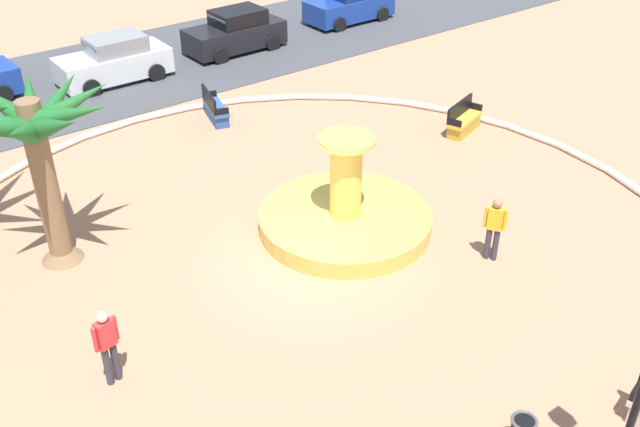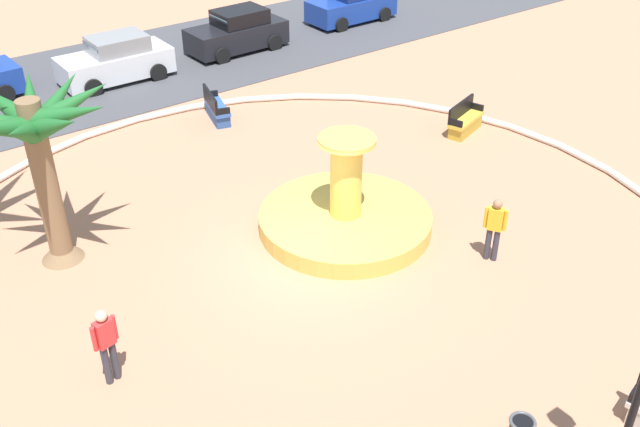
% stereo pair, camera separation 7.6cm
% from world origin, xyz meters
% --- Properties ---
extents(ground_plane, '(80.00, 80.00, 0.00)m').
position_xyz_m(ground_plane, '(0.00, 0.00, 0.00)').
color(ground_plane, tan).
extents(plaza_curb, '(19.18, 19.18, 0.20)m').
position_xyz_m(plaza_curb, '(0.00, 0.00, 0.10)').
color(plaza_curb, silver).
rests_on(plaza_curb, ground).
extents(street_asphalt, '(48.00, 8.00, 0.03)m').
position_xyz_m(street_asphalt, '(0.00, 13.99, 0.01)').
color(street_asphalt, '#424247').
rests_on(street_asphalt, ground).
extents(fountain, '(4.34, 4.34, 2.54)m').
position_xyz_m(fountain, '(1.49, 0.48, 0.35)').
color(fountain, gold).
rests_on(fountain, ground).
extents(palm_tree_by_curb, '(3.59, 3.58, 4.32)m').
position_xyz_m(palm_tree_by_curb, '(-4.66, 3.47, 3.19)').
color(palm_tree_by_curb, brown).
rests_on(palm_tree_by_curb, ground).
extents(bench_north, '(1.68, 0.96, 1.00)m').
position_xyz_m(bench_north, '(7.98, 2.57, 0.35)').
color(bench_north, gold).
rests_on(bench_north, ground).
extents(bench_southeast, '(0.90, 1.68, 1.00)m').
position_xyz_m(bench_southeast, '(2.17, 8.09, 0.35)').
color(bench_southeast, '#335BA8').
rests_on(bench_southeast, ground).
extents(person_cyclist_photo, '(0.35, 0.46, 1.64)m').
position_xyz_m(person_cyclist_photo, '(3.42, -2.63, 0.92)').
color(person_cyclist_photo, '#33333D').
rests_on(person_cyclist_photo, ground).
extents(person_pedestrian_stroll, '(0.52, 0.27, 1.69)m').
position_xyz_m(person_pedestrian_stroll, '(-5.35, -1.01, 0.95)').
color(person_pedestrian_stroll, '#33333D').
rests_on(person_pedestrian_stroll, ground).
extents(parked_car_second, '(4.00, 1.92, 1.67)m').
position_xyz_m(parked_car_second, '(0.97, 13.24, 0.78)').
color(parked_car_second, silver).
rests_on(parked_car_second, ground).
extents(parked_car_third, '(4.04, 2.00, 1.67)m').
position_xyz_m(parked_car_third, '(6.19, 13.36, 0.78)').
color(parked_car_third, black).
rests_on(parked_car_third, ground).
extents(parked_car_rightmost, '(4.01, 1.94, 1.67)m').
position_xyz_m(parked_car_rightmost, '(12.30, 13.61, 0.78)').
color(parked_car_rightmost, navy).
rests_on(parked_car_rightmost, ground).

